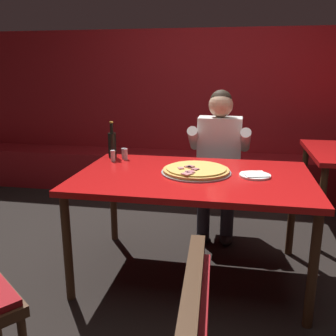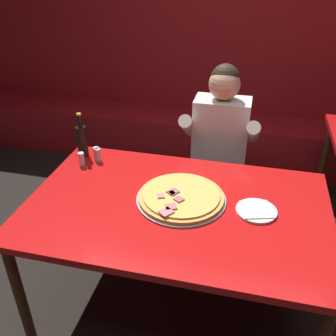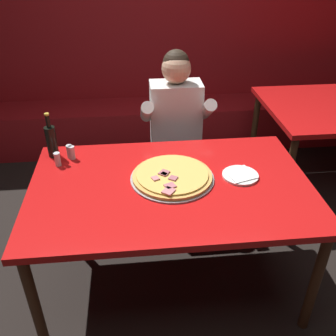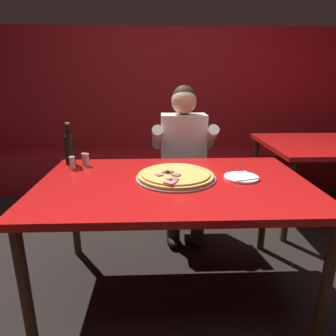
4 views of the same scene
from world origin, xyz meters
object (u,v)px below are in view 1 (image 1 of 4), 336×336
beer_bottle (112,144)px  shaker_parmesan (113,156)px  diner_seated_blue_shirt (218,157)px  plate_white_paper (255,175)px  shaker_red_pepper_flakes (125,155)px  pizza (196,170)px  main_dining_table (193,184)px  shaker_black_pepper (124,154)px

beer_bottle → shaker_parmesan: size_ratio=3.40×
diner_seated_blue_shirt → beer_bottle: bearing=-155.5°
plate_white_paper → shaker_parmesan: shaker_parmesan is taller
beer_bottle → shaker_red_pepper_flakes: 0.15m
diner_seated_blue_shirt → pizza: bearing=-99.2°
beer_bottle → main_dining_table: bearing=-28.8°
beer_bottle → shaker_black_pepper: 0.13m
pizza → main_dining_table: bearing=-106.7°
shaker_parmesan → main_dining_table: bearing=-21.9°
diner_seated_blue_shirt → plate_white_paper: bearing=-69.1°
shaker_black_pepper → diner_seated_blue_shirt: size_ratio=0.07×
beer_bottle → shaker_red_pepper_flakes: size_ratio=3.40×
pizza → beer_bottle: size_ratio=1.65×
shaker_black_pepper → diner_seated_blue_shirt: 0.84m
pizza → shaker_red_pepper_flakes: bearing=153.9°
plate_white_paper → shaker_parmesan: (-1.07, 0.23, 0.03)m
plate_white_paper → shaker_red_pepper_flakes: size_ratio=2.44×
main_dining_table → beer_bottle: bearing=151.2°
pizza → diner_seated_blue_shirt: bearing=80.8°
pizza → beer_bottle: 0.80m
beer_bottle → diner_seated_blue_shirt: 0.93m
plate_white_paper → shaker_black_pepper: 1.06m
shaker_black_pepper → pizza: bearing=-26.7°
main_dining_table → plate_white_paper: 0.42m
shaker_red_pepper_flakes → shaker_black_pepper: bearing=136.1°
beer_bottle → diner_seated_blue_shirt: diner_seated_blue_shirt is taller
pizza → beer_bottle: (-0.72, 0.34, 0.09)m
main_dining_table → diner_seated_blue_shirt: size_ratio=1.25×
pizza → plate_white_paper: size_ratio=2.30×
pizza → beer_bottle: beer_bottle is taller
plate_white_paper → shaker_red_pepper_flakes: 1.04m
main_dining_table → shaker_red_pepper_flakes: size_ratio=18.48×
diner_seated_blue_shirt → shaker_red_pepper_flakes: bearing=-149.0°
shaker_black_pepper → main_dining_table: bearing=-30.6°
shaker_parmesan → diner_seated_blue_shirt: 0.94m
pizza → shaker_black_pepper: size_ratio=5.61×
shaker_black_pepper → shaker_parmesan: bearing=-124.8°
plate_white_paper → beer_bottle: size_ratio=0.72×
main_dining_table → shaker_black_pepper: size_ratio=18.48×
pizza → shaker_black_pepper: 0.69m
pizza → shaker_black_pepper: shaker_black_pepper is taller
shaker_parmesan → diner_seated_blue_shirt: (0.79, 0.50, -0.09)m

